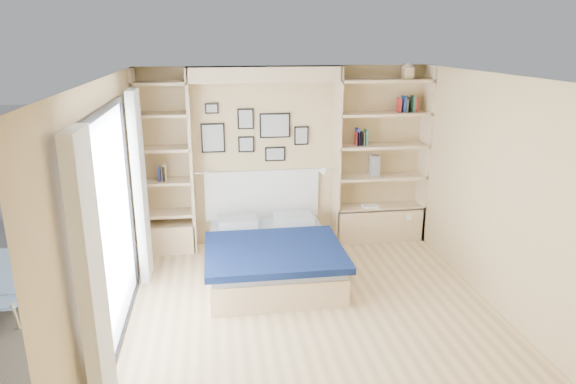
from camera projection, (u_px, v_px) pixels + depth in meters
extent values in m
plane|color=#E3BF82|center=(315.00, 318.00, 5.44)|extent=(4.50, 4.50, 0.00)
plane|color=tan|center=(286.00, 157.00, 7.21)|extent=(4.00, 0.00, 4.00)
plane|color=tan|center=(395.00, 329.00, 2.95)|extent=(4.00, 0.00, 4.00)
plane|color=tan|center=(108.00, 217.00, 4.81)|extent=(0.00, 4.50, 4.50)
plane|color=tan|center=(505.00, 198.00, 5.36)|extent=(0.00, 4.50, 4.50)
plane|color=white|center=(319.00, 78.00, 4.72)|extent=(4.50, 4.50, 0.00)
cube|color=beige|center=(191.00, 163.00, 6.87)|extent=(0.04, 0.35, 2.50)
cube|color=beige|center=(337.00, 158.00, 7.15)|extent=(0.04, 0.35, 2.50)
cube|color=beige|center=(264.00, 74.00, 6.68)|extent=(2.00, 0.35, 0.20)
cube|color=beige|center=(424.00, 155.00, 7.32)|extent=(0.04, 0.35, 2.50)
cube|color=beige|center=(139.00, 164.00, 6.78)|extent=(0.04, 0.35, 2.50)
cube|color=beige|center=(378.00, 223.00, 7.52)|extent=(1.30, 0.35, 0.50)
cube|color=beige|center=(170.00, 237.00, 7.12)|extent=(0.70, 0.35, 0.40)
cube|color=black|center=(100.00, 112.00, 4.53)|extent=(0.04, 2.08, 0.06)
cube|color=black|center=(123.00, 330.00, 5.16)|extent=(0.04, 2.08, 0.06)
cube|color=black|center=(89.00, 279.00, 3.89)|extent=(0.04, 0.06, 2.20)
cube|color=black|center=(129.00, 199.00, 5.82)|extent=(0.04, 0.06, 2.20)
cube|color=silver|center=(112.00, 229.00, 4.85)|extent=(0.01, 2.00, 2.20)
cube|color=white|center=(93.00, 290.00, 3.62)|extent=(0.10, 0.45, 2.30)
cube|color=white|center=(140.00, 188.00, 6.08)|extent=(0.10, 0.45, 2.30)
cube|color=beige|center=(379.00, 207.00, 7.45)|extent=(1.30, 0.35, 0.04)
cube|color=beige|center=(381.00, 177.00, 7.32)|extent=(1.30, 0.35, 0.04)
cube|color=beige|center=(382.00, 146.00, 7.19)|extent=(1.30, 0.35, 0.04)
cube|color=beige|center=(384.00, 114.00, 7.06)|extent=(1.30, 0.35, 0.04)
cube|color=beige|center=(386.00, 81.00, 6.93)|extent=(1.30, 0.35, 0.04)
cube|color=beige|center=(168.00, 213.00, 7.02)|extent=(0.70, 0.35, 0.04)
cube|color=beige|center=(166.00, 182.00, 6.89)|extent=(0.70, 0.35, 0.04)
cube|color=beige|center=(164.00, 149.00, 6.76)|extent=(0.70, 0.35, 0.04)
cube|color=beige|center=(161.00, 115.00, 6.63)|extent=(0.70, 0.35, 0.04)
cube|color=beige|center=(159.00, 83.00, 6.52)|extent=(0.70, 0.35, 0.04)
cube|color=beige|center=(271.00, 263.00, 6.40)|extent=(1.51, 1.89, 0.33)
cube|color=#A1A6AF|center=(271.00, 247.00, 6.34)|extent=(1.47, 1.85, 0.10)
cube|color=#0A173F|center=(274.00, 252.00, 6.01)|extent=(1.61, 1.32, 0.08)
cube|color=#A1A6AF|center=(238.00, 222.00, 6.87)|extent=(0.52, 0.38, 0.12)
cube|color=#A1A6AF|center=(293.00, 219.00, 6.97)|extent=(0.52, 0.38, 0.12)
cube|color=white|center=(262.00, 194.00, 7.29)|extent=(1.61, 0.04, 0.70)
cube|color=black|center=(213.00, 138.00, 6.97)|extent=(0.32, 0.02, 0.40)
cube|color=gray|center=(213.00, 138.00, 6.96)|extent=(0.28, 0.01, 0.36)
cube|color=black|center=(246.00, 119.00, 6.96)|extent=(0.22, 0.02, 0.28)
cube|color=gray|center=(246.00, 119.00, 6.95)|extent=(0.18, 0.01, 0.24)
cube|color=black|center=(246.00, 144.00, 7.06)|extent=(0.22, 0.02, 0.22)
cube|color=gray|center=(246.00, 144.00, 7.05)|extent=(0.18, 0.01, 0.18)
cube|color=black|center=(275.00, 125.00, 7.04)|extent=(0.42, 0.02, 0.34)
cube|color=gray|center=(275.00, 126.00, 7.03)|extent=(0.38, 0.01, 0.30)
cube|color=black|center=(275.00, 154.00, 7.16)|extent=(0.28, 0.02, 0.20)
cube|color=gray|center=(275.00, 154.00, 7.15)|extent=(0.24, 0.01, 0.16)
cube|color=black|center=(301.00, 136.00, 7.13)|extent=(0.20, 0.02, 0.26)
cube|color=gray|center=(302.00, 136.00, 7.12)|extent=(0.16, 0.01, 0.22)
cube|color=black|center=(212.00, 108.00, 6.85)|extent=(0.18, 0.02, 0.14)
cube|color=gray|center=(212.00, 109.00, 6.84)|extent=(0.14, 0.01, 0.10)
cylinder|color=silver|center=(202.00, 173.00, 6.86)|extent=(0.20, 0.02, 0.02)
cone|color=white|center=(210.00, 174.00, 6.87)|extent=(0.13, 0.12, 0.15)
cylinder|color=silver|center=(328.00, 169.00, 7.09)|extent=(0.20, 0.02, 0.02)
cone|color=white|center=(321.00, 170.00, 7.08)|extent=(0.13, 0.12, 0.15)
cube|color=#A51E1E|center=(357.00, 138.00, 7.10)|extent=(0.02, 0.15, 0.20)
cube|color=navy|center=(357.00, 137.00, 7.10)|extent=(0.03, 0.15, 0.24)
cube|color=black|center=(361.00, 138.00, 7.11)|extent=(0.03, 0.15, 0.19)
cube|color=#BFB28C|center=(362.00, 139.00, 7.11)|extent=(0.04, 0.15, 0.19)
cube|color=#26593F|center=(366.00, 137.00, 7.12)|extent=(0.03, 0.15, 0.22)
cube|color=#A51E1E|center=(399.00, 105.00, 7.05)|extent=(0.02, 0.15, 0.19)
cube|color=navy|center=(403.00, 104.00, 7.06)|extent=(0.03, 0.15, 0.22)
cube|color=black|center=(408.00, 104.00, 7.07)|extent=(0.03, 0.15, 0.21)
cube|color=#BFB28C|center=(407.00, 105.00, 7.07)|extent=(0.04, 0.15, 0.19)
cube|color=#26593F|center=(413.00, 104.00, 7.07)|extent=(0.03, 0.15, 0.22)
cube|color=#A51E1E|center=(415.00, 104.00, 7.08)|extent=(0.03, 0.15, 0.20)
cube|color=navy|center=(160.00, 174.00, 6.85)|extent=(0.02, 0.15, 0.18)
cube|color=black|center=(164.00, 173.00, 6.85)|extent=(0.03, 0.15, 0.20)
cube|color=#BFB28C|center=(165.00, 172.00, 6.85)|extent=(0.03, 0.15, 0.23)
cube|color=beige|center=(408.00, 73.00, 6.94)|extent=(0.13, 0.13, 0.15)
cone|color=beige|center=(408.00, 64.00, 6.91)|extent=(0.20, 0.20, 0.08)
cube|color=slate|center=(375.00, 166.00, 7.25)|extent=(0.12, 0.12, 0.30)
cube|color=white|center=(370.00, 206.00, 7.37)|extent=(0.22, 0.16, 0.03)
cylinder|color=tan|center=(16.00, 317.00, 5.13)|extent=(0.03, 0.12, 0.36)
cylinder|color=tan|center=(31.00, 286.00, 5.57)|extent=(0.03, 0.29, 0.58)
cube|color=#2A6ABA|center=(0.00, 303.00, 5.25)|extent=(0.41, 0.49, 0.13)
cube|color=#2A6ABA|center=(10.00, 271.00, 5.51)|extent=(0.41, 0.20, 0.48)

